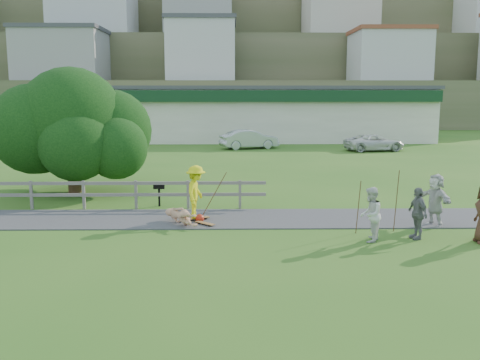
{
  "coord_description": "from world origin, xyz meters",
  "views": [
    {
      "loc": [
        1.67,
        -16.93,
        4.38
      ],
      "look_at": [
        1.98,
        2.0,
        1.32
      ],
      "focal_mm": 40.0,
      "sensor_mm": 36.0,
      "label": 1
    }
  ],
  "objects_px": {
    "spectator_d": "(435,200)",
    "bbq": "(159,194)",
    "car_silver": "(249,139)",
    "skater_fallen": "(181,216)",
    "tree": "(73,145)",
    "skater_rider": "(196,195)",
    "spectator_b": "(417,213)",
    "spectator_a": "(371,215)",
    "car_white": "(374,143)"
  },
  "relations": [
    {
      "from": "car_white",
      "to": "tree",
      "type": "relative_size",
      "value": 0.61
    },
    {
      "from": "skater_rider",
      "to": "spectator_d",
      "type": "xyz_separation_m",
      "value": [
        8.01,
        -0.87,
        -0.04
      ]
    },
    {
      "from": "spectator_b",
      "to": "skater_fallen",
      "type": "bearing_deg",
      "value": -116.2
    },
    {
      "from": "skater_rider",
      "to": "spectator_b",
      "type": "bearing_deg",
      "value": -99.5
    },
    {
      "from": "skater_fallen",
      "to": "car_white",
      "type": "distance_m",
      "value": 26.84
    },
    {
      "from": "skater_fallen",
      "to": "tree",
      "type": "relative_size",
      "value": 0.22
    },
    {
      "from": "skater_rider",
      "to": "tree",
      "type": "xyz_separation_m",
      "value": [
        -5.83,
        5.61,
        1.23
      ]
    },
    {
      "from": "spectator_b",
      "to": "skater_rider",
      "type": "bearing_deg",
      "value": -121.65
    },
    {
      "from": "car_silver",
      "to": "bbq",
      "type": "distance_m",
      "value": 22.74
    },
    {
      "from": "bbq",
      "to": "car_white",
      "type": "bearing_deg",
      "value": 51.36
    },
    {
      "from": "car_silver",
      "to": "tree",
      "type": "bearing_deg",
      "value": 137.22
    },
    {
      "from": "spectator_a",
      "to": "bbq",
      "type": "relative_size",
      "value": 1.77
    },
    {
      "from": "spectator_b",
      "to": "spectator_d",
      "type": "height_order",
      "value": "spectator_d"
    },
    {
      "from": "car_white",
      "to": "bbq",
      "type": "height_order",
      "value": "car_white"
    },
    {
      "from": "spectator_d",
      "to": "bbq",
      "type": "xyz_separation_m",
      "value": [
        -9.63,
        3.39,
        -0.42
      ]
    },
    {
      "from": "spectator_a",
      "to": "car_white",
      "type": "bearing_deg",
      "value": -172.16
    },
    {
      "from": "spectator_b",
      "to": "tree",
      "type": "relative_size",
      "value": 0.21
    },
    {
      "from": "skater_fallen",
      "to": "bbq",
      "type": "bearing_deg",
      "value": 75.41
    },
    {
      "from": "spectator_d",
      "to": "car_silver",
      "type": "height_order",
      "value": "spectator_d"
    },
    {
      "from": "car_silver",
      "to": "tree",
      "type": "height_order",
      "value": "tree"
    },
    {
      "from": "spectator_d",
      "to": "bbq",
      "type": "bearing_deg",
      "value": -131.24
    },
    {
      "from": "spectator_a",
      "to": "bbq",
      "type": "height_order",
      "value": "spectator_a"
    },
    {
      "from": "spectator_a",
      "to": "car_silver",
      "type": "relative_size",
      "value": 0.36
    },
    {
      "from": "spectator_d",
      "to": "bbq",
      "type": "distance_m",
      "value": 10.22
    },
    {
      "from": "spectator_a",
      "to": "spectator_d",
      "type": "relative_size",
      "value": 0.93
    },
    {
      "from": "spectator_a",
      "to": "spectator_b",
      "type": "relative_size",
      "value": 1.04
    },
    {
      "from": "car_white",
      "to": "spectator_b",
      "type": "bearing_deg",
      "value": 156.55
    },
    {
      "from": "car_silver",
      "to": "car_white",
      "type": "relative_size",
      "value": 1.01
    },
    {
      "from": "car_white",
      "to": "tree",
      "type": "xyz_separation_m",
      "value": [
        -18.17,
        -17.37,
        1.51
      ]
    },
    {
      "from": "spectator_b",
      "to": "car_white",
      "type": "relative_size",
      "value": 0.35
    },
    {
      "from": "spectator_a",
      "to": "tree",
      "type": "height_order",
      "value": "tree"
    },
    {
      "from": "skater_rider",
      "to": "spectator_b",
      "type": "distance_m",
      "value": 7.29
    },
    {
      "from": "skater_rider",
      "to": "spectator_d",
      "type": "distance_m",
      "value": 8.06
    },
    {
      "from": "skater_rider",
      "to": "car_white",
      "type": "relative_size",
      "value": 0.4
    },
    {
      "from": "skater_rider",
      "to": "bbq",
      "type": "relative_size",
      "value": 1.98
    },
    {
      "from": "bbq",
      "to": "spectator_d",
      "type": "bearing_deg",
      "value": -23.73
    },
    {
      "from": "spectator_d",
      "to": "tree",
      "type": "relative_size",
      "value": 0.24
    },
    {
      "from": "spectator_d",
      "to": "car_white",
      "type": "height_order",
      "value": "spectator_d"
    },
    {
      "from": "spectator_b",
      "to": "tree",
      "type": "xyz_separation_m",
      "value": [
        -12.7,
        8.04,
        1.36
      ]
    },
    {
      "from": "skater_rider",
      "to": "tree",
      "type": "height_order",
      "value": "tree"
    },
    {
      "from": "spectator_a",
      "to": "spectator_b",
      "type": "distance_m",
      "value": 1.54
    },
    {
      "from": "skater_rider",
      "to": "car_silver",
      "type": "distance_m",
      "value": 25.0
    },
    {
      "from": "spectator_a",
      "to": "bbq",
      "type": "distance_m",
      "value": 8.75
    },
    {
      "from": "spectator_d",
      "to": "car_silver",
      "type": "bearing_deg",
      "value": 169.89
    },
    {
      "from": "car_silver",
      "to": "bbq",
      "type": "xyz_separation_m",
      "value": [
        -4.29,
        -22.33,
        -0.3
      ]
    },
    {
      "from": "skater_rider",
      "to": "spectator_b",
      "type": "relative_size",
      "value": 1.16
    },
    {
      "from": "tree",
      "to": "spectator_d",
      "type": "bearing_deg",
      "value": -25.1
    },
    {
      "from": "spectator_b",
      "to": "car_silver",
      "type": "bearing_deg",
      "value": 176.57
    },
    {
      "from": "skater_fallen",
      "to": "spectator_b",
      "type": "height_order",
      "value": "spectator_b"
    },
    {
      "from": "skater_fallen",
      "to": "spectator_a",
      "type": "height_order",
      "value": "spectator_a"
    }
  ]
}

